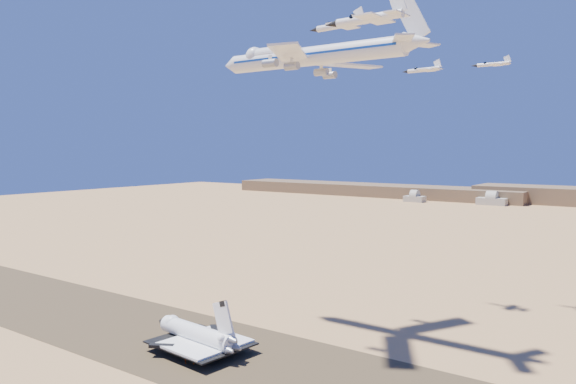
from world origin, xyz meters
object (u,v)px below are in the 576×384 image
Objects in this scene: carrier_747 at (306,57)px; crew_c at (185,360)px; chase_jet_a at (338,25)px; crew_a at (194,362)px; crew_b at (202,359)px; shuttle at (196,335)px; chase_jet_e at (423,70)px; chase_jet_b at (367,18)px; chase_jet_f at (492,64)px.

carrier_747 is 97.95m from crew_c.
chase_jet_a is at bearing -138.66° from crew_c.
crew_b is (0.38, 2.65, 0.10)m from crew_a.
shuttle reaches higher than crew_b.
chase_jet_e is (28.73, 94.66, 87.83)m from crew_c.
chase_jet_a is at bearing 131.65° from chase_jet_b.
shuttle reaches higher than crew_a.
crew_c is 106.71m from chase_jet_b.
chase_jet_b is at bearing -119.07° from crew_a.
chase_jet_e is (-18.45, 92.55, 2.19)m from chase_jet_a.
carrier_747 is 4.87× the size of chase_jet_a.
shuttle is 10.24m from crew_b.
chase_jet_b is (71.71, -30.95, 76.36)m from shuttle.
chase_jet_a is (44.21, -1.23, 85.68)m from crew_b.
carrier_747 is 96.27m from crew_b.
carrier_747 is 85.46m from chase_jet_b.
crew_c is (-11.47, -42.56, -87.47)m from carrier_747.
carrier_747 is at bearing 138.19° from chase_jet_a.
carrier_747 reaches higher than shuttle.
chase_jet_a is 106.17m from chase_jet_f.
carrier_747 is at bearing -49.28° from crew_b.
shuttle is 2.17× the size of chase_jet_e.
carrier_747 is at bearing 69.89° from shuttle.
shuttle is at bearing 16.51° from crew_b.
shuttle is 10.80m from crew_c.
chase_jet_b is at bearing -64.55° from chase_jet_e.
chase_jet_f is (50.08, 108.16, 89.66)m from crew_c.
chase_jet_e is (-38.29, 116.61, 7.75)m from chase_jet_b.
carrier_747 is 40.21× the size of crew_c.
chase_jet_e reaches higher than chase_jet_a.
shuttle is 142.19m from chase_jet_f.
chase_jet_f is at bearing -61.26° from crew_b.
chase_jet_a is at bearing -128.66° from crew_b.
chase_jet_b reaches higher than shuttle.
chase_jet_e is (17.26, 52.09, 0.36)m from carrier_747.
chase_jet_a is at bearing -71.46° from chase_jet_e.
shuttle is 109.23m from chase_jet_b.
carrier_747 is at bearing -122.57° from chase_jet_f.
carrier_747 is 54.88m from chase_jet_e.
chase_jet_f is at bearing 66.68° from shuttle.
crew_a is at bearing -101.91° from carrier_747.
chase_jet_e is at bearing -25.25° from crew_a.
crew_c reaches higher than crew_a.
chase_jet_a is 0.99× the size of chase_jet_b.
crew_c is at bearing -56.91° from shuttle.
chase_jet_a is (44.59, 1.42, 85.77)m from crew_a.
crew_c is (-2.98, -3.34, 0.04)m from crew_b.
chase_jet_f is at bearing -33.54° from crew_a.
crew_c is at bearing 164.01° from chase_jet_b.
crew_a is at bearing 134.69° from crew_b.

